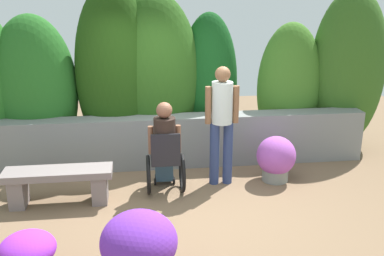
{
  "coord_description": "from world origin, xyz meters",
  "views": [
    {
      "loc": [
        -0.56,
        -5.33,
        2.79
      ],
      "look_at": [
        0.21,
        0.72,
        0.85
      ],
      "focal_mm": 41.18,
      "sensor_mm": 36.0,
      "label": 1
    }
  ],
  "objects_px": {
    "person_in_wheelchair": "(165,150)",
    "flower_pot_purple_near": "(28,255)",
    "flower_pot_terracotta_by_wall": "(139,246)",
    "person_standing_companion": "(222,118)",
    "stone_bench": "(59,181)",
    "flower_pot_red_accent": "(276,159)"
  },
  "relations": [
    {
      "from": "person_standing_companion",
      "to": "flower_pot_red_accent",
      "type": "distance_m",
      "value": 1.08
    },
    {
      "from": "person_in_wheelchair",
      "to": "flower_pot_red_accent",
      "type": "bearing_deg",
      "value": 7.2
    },
    {
      "from": "stone_bench",
      "to": "flower_pot_purple_near",
      "type": "distance_m",
      "value": 1.71
    },
    {
      "from": "flower_pot_purple_near",
      "to": "flower_pot_terracotta_by_wall",
      "type": "relative_size",
      "value": 0.73
    },
    {
      "from": "flower_pot_purple_near",
      "to": "flower_pot_red_accent",
      "type": "height_order",
      "value": "flower_pot_red_accent"
    },
    {
      "from": "person_standing_companion",
      "to": "flower_pot_red_accent",
      "type": "height_order",
      "value": "person_standing_companion"
    },
    {
      "from": "person_in_wheelchair",
      "to": "flower_pot_red_accent",
      "type": "relative_size",
      "value": 1.92
    },
    {
      "from": "person_in_wheelchair",
      "to": "person_standing_companion",
      "type": "relative_size",
      "value": 0.76
    },
    {
      "from": "person_in_wheelchair",
      "to": "flower_pot_purple_near",
      "type": "xyz_separation_m",
      "value": [
        -1.47,
        -1.92,
        -0.3
      ]
    },
    {
      "from": "flower_pot_purple_near",
      "to": "flower_pot_red_accent",
      "type": "bearing_deg",
      "value": 33.42
    },
    {
      "from": "person_in_wheelchair",
      "to": "flower_pot_purple_near",
      "type": "relative_size",
      "value": 2.42
    },
    {
      "from": "person_standing_companion",
      "to": "flower_pot_terracotta_by_wall",
      "type": "distance_m",
      "value": 2.59
    },
    {
      "from": "flower_pot_terracotta_by_wall",
      "to": "stone_bench",
      "type": "bearing_deg",
      "value": 119.9
    },
    {
      "from": "person_standing_companion",
      "to": "flower_pot_purple_near",
      "type": "distance_m",
      "value": 3.18
    },
    {
      "from": "flower_pot_terracotta_by_wall",
      "to": "flower_pot_red_accent",
      "type": "bearing_deg",
      "value": 46.61
    },
    {
      "from": "stone_bench",
      "to": "flower_pot_terracotta_by_wall",
      "type": "xyz_separation_m",
      "value": [
        1.05,
        -1.83,
        0.08
      ]
    },
    {
      "from": "flower_pot_terracotta_by_wall",
      "to": "flower_pot_red_accent",
      "type": "height_order",
      "value": "flower_pot_terracotta_by_wall"
    },
    {
      "from": "person_in_wheelchair",
      "to": "flower_pot_purple_near",
      "type": "bearing_deg",
      "value": -125.67
    },
    {
      "from": "flower_pot_terracotta_by_wall",
      "to": "person_standing_companion",
      "type": "bearing_deg",
      "value": 60.73
    },
    {
      "from": "stone_bench",
      "to": "person_in_wheelchair",
      "type": "distance_m",
      "value": 1.49
    },
    {
      "from": "flower_pot_terracotta_by_wall",
      "to": "flower_pot_red_accent",
      "type": "xyz_separation_m",
      "value": [
        2.07,
        2.19,
        -0.05
      ]
    },
    {
      "from": "stone_bench",
      "to": "flower_pot_red_accent",
      "type": "bearing_deg",
      "value": 13.74
    }
  ]
}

